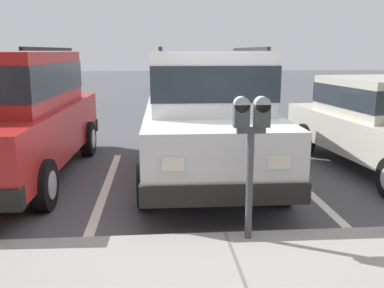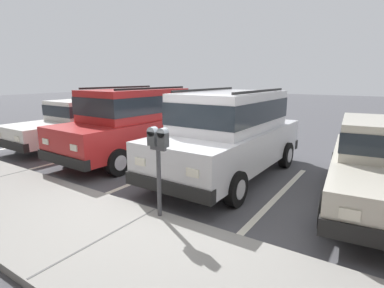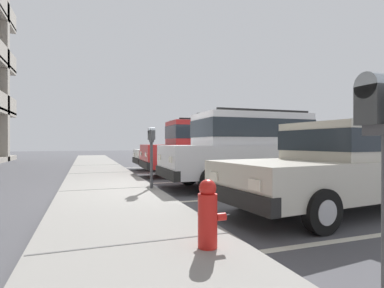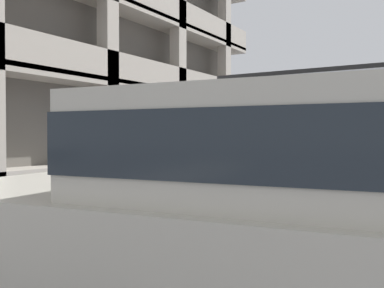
% 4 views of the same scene
% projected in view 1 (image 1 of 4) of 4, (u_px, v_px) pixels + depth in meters
% --- Properties ---
extents(ground_plane, '(80.00, 80.00, 0.10)m').
position_uv_depth(ground_plane, '(222.00, 239.00, 4.72)').
color(ground_plane, '#4C4C51').
extents(parking_stall_lines, '(11.82, 4.80, 0.01)m').
position_uv_depth(parking_stall_lines, '(103.00, 196.00, 5.96)').
color(parking_stall_lines, silver).
rests_on(parking_stall_lines, ground_plane).
extents(silver_suv, '(2.07, 4.81, 2.03)m').
position_uv_depth(silver_suv, '(205.00, 108.00, 6.82)').
color(silver_suv, silver).
rests_on(silver_suv, ground_plane).
extents(dark_hatchback, '(2.14, 4.84, 2.03)m').
position_uv_depth(dark_hatchback, '(9.00, 110.00, 6.62)').
color(dark_hatchback, red).
rests_on(dark_hatchback, ground_plane).
extents(parking_meter_near, '(0.35, 0.12, 1.44)m').
position_uv_depth(parking_meter_near, '(251.00, 134.00, 4.14)').
color(parking_meter_near, '#47474C').
rests_on(parking_meter_near, sidewalk).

